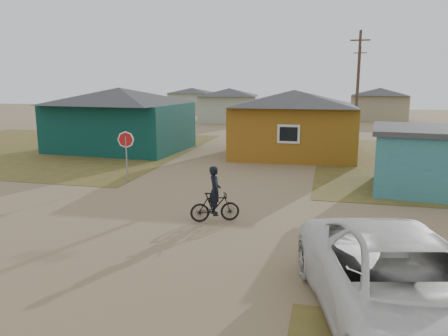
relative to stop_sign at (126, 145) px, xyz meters
The scene contains 12 objects.
ground 6.82m from the stop_sign, 51.88° to the right, with size 120.00×120.00×0.00m, color #8A704F.
grass_nw 12.73m from the stop_sign, 141.82° to the left, with size 20.00×18.00×0.00m, color brown.
house_teal 9.41m from the stop_sign, 118.04° to the left, with size 8.93×7.08×4.00m.
house_yellow 10.99m from the stop_sign, 53.22° to the left, with size 7.72×6.76×3.90m.
house_pale_west 28.87m from the stop_sign, 93.82° to the left, with size 7.04×6.15×3.60m.
house_beige_east 37.54m from the stop_sign, 67.97° to the left, with size 6.95×6.05×3.60m.
house_pale_north 41.99m from the stop_sign, 103.67° to the left, with size 6.28×5.81×3.40m.
utility_pole_near 20.01m from the stop_sign, 57.80° to the left, with size 1.40×0.20×8.00m.
utility_pole_far 34.87m from the stop_sign, 70.56° to the left, with size 1.40×0.20×8.00m.
stop_sign is the anchor object (origin of this frame).
cyclist 6.92m from the stop_sign, 40.50° to the right, with size 1.65×1.04×1.81m.
vehicle 14.06m from the stop_sign, 44.23° to the right, with size 2.91×6.31×1.75m, color white.
Camera 1 is at (4.54, -12.25, 4.48)m, focal length 35.00 mm.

